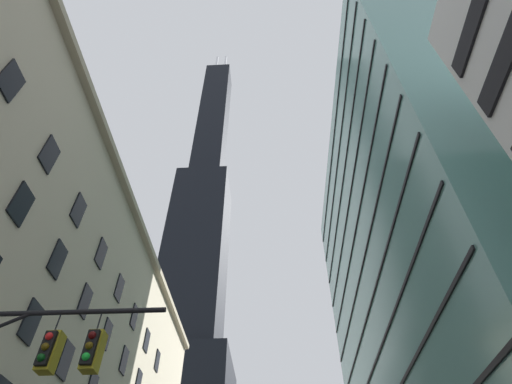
% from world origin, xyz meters
% --- Properties ---
extents(dark_skyscraper, '(24.08, 24.08, 200.04)m').
position_xyz_m(dark_skyscraper, '(-20.11, 89.62, 60.70)').
color(dark_skyscraper, black).
rests_on(dark_skyscraper, ground).
extents(glass_office_midrise, '(14.41, 40.86, 47.02)m').
position_xyz_m(glass_office_midrise, '(18.15, 26.85, 23.51)').
color(glass_office_midrise, slate).
rests_on(glass_office_midrise, ground).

